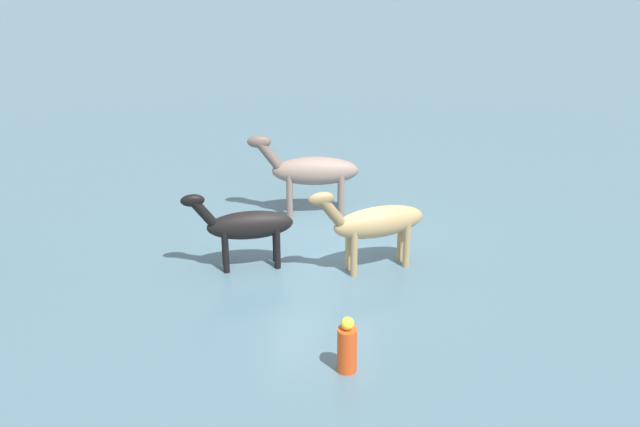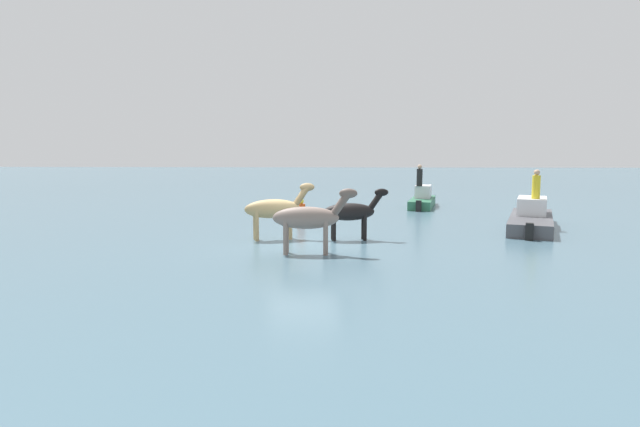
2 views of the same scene
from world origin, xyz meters
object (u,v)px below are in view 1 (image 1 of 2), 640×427
object	(u,v)px
horse_pinto_flank	(246,226)
horse_lead	(311,171)
horse_dun_straggler	(374,223)
buoy_channel_marker	(347,347)

from	to	relation	value
horse_pinto_flank	horse_lead	bearing A→B (deg)	-127.86
horse_dun_straggler	buoy_channel_marker	bearing A→B (deg)	60.73
horse_dun_straggler	horse_lead	world-z (taller)	horse_lead
buoy_channel_marker	horse_lead	bearing A→B (deg)	96.38
horse_lead	horse_pinto_flank	size ratio (longest dim) A/B	1.10
horse_dun_straggler	horse_lead	xyz separation A→B (m)	(-1.36, 2.59, 0.02)
horse_lead	buoy_channel_marker	bearing A→B (deg)	95.23
horse_lead	horse_dun_straggler	bearing A→B (deg)	116.66
horse_pinto_flank	buoy_channel_marker	bearing A→B (deg)	109.81
horse_pinto_flank	buoy_channel_marker	xyz separation A→B (m)	(2.06, -3.68, -0.50)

